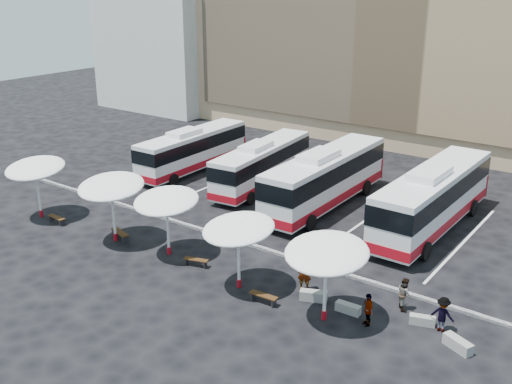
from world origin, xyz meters
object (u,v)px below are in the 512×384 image
Objects in this scene: wood_bench_2 at (196,261)px; conc_bench_1 at (348,308)px; sunshade_1 at (111,187)px; sunshade_0 at (35,168)px; conc_bench_3 at (458,344)px; bus_2 at (326,177)px; conc_bench_2 at (422,320)px; passenger_1 at (405,294)px; passenger_2 at (368,309)px; sunshade_3 at (238,229)px; sunshade_2 at (166,201)px; sunshade_4 at (327,253)px; wood_bench_1 at (120,234)px; bus_3 at (433,197)px; conc_bench_0 at (314,296)px; passenger_0 at (305,273)px; bus_1 at (262,163)px; wood_bench_3 at (263,297)px; wood_bench_0 at (57,218)px; passenger_3 at (443,314)px; bus_0 at (193,149)px.

wood_bench_2 is 1.20× the size of conc_bench_1.
sunshade_0 is at bearing -177.34° from sunshade_1.
bus_2 is at bearing 138.93° from conc_bench_3.
conc_bench_2 is 0.71× the size of passenger_1.
bus_2 is at bearing 168.54° from passenger_2.
conc_bench_3 is at bearing 6.21° from sunshade_3.
sunshade_0 is 10.34m from sunshade_2.
conc_bench_3 is 0.83× the size of passenger_1.
wood_bench_1 is at bearing 177.90° from sunshade_4.
bus_3 reaches higher than wood_bench_1.
conc_bench_0 is 0.70× the size of passenger_0.
sunshade_4 is at bearing -1.13° from sunshade_3.
passenger_1 is at bearing 151.09° from conc_bench_3.
wood_bench_2 is at bearing -75.51° from bus_1.
passenger_1 is (22.99, 2.96, -2.42)m from sunshade_0.
passenger_1 reaches higher than wood_bench_3.
bus_2 is at bearing 96.43° from passenger_0.
wood_bench_1 is (-8.97, 0.41, -2.73)m from sunshade_3.
bus_3 is 11.03× the size of conc_bench_1.
wood_bench_0 is at bearing -174.11° from conc_bench_2.
conc_bench_0 is at bearing 9.41° from passenger_3.
bus_2 is 9.54× the size of conc_bench_3.
wood_bench_1 reaches higher than conc_bench_1.
passenger_1 reaches higher than conc_bench_1.
sunshade_2 is 3.26× the size of conc_bench_0.
bus_3 is 3.17× the size of sunshade_4.
sunshade_3 reaches higher than passenger_0.
conc_bench_0 is at bearing 179.72° from conc_bench_1.
sunshade_0 is 2.90× the size of wood_bench_1.
passenger_3 is (7.50, 2.60, 0.47)m from wood_bench_3.
bus_1 is 12.49m from wood_bench_1.
sunshade_3 is at bearing -163.96° from conc_bench_0.
sunshade_4 is 2.50× the size of passenger_3.
passenger_0 is 1.18× the size of passenger_1.
sunshade_4 reaches higher than passenger_2.
wood_bench_0 is at bearing -136.32° from passenger_2.
passenger_1 reaches higher than passenger_2.
bus_0 is at bearing 126.51° from sunshade_2.
bus_1 is 12.68m from bus_3.
wood_bench_0 is (-13.95, -0.26, -2.77)m from sunshade_3.
wood_bench_1 is 1.00× the size of passenger_3.
bus_3 reaches higher than wood_bench_2.
bus_2 is 0.97× the size of bus_3.
conc_bench_0 is (19.26, 1.19, -2.96)m from sunshade_0.
sunshade_0 is 20.48m from sunshade_4.
sunshade_1 is 1.09× the size of sunshade_3.
bus_3 is 3.05× the size of sunshade_2.
wood_bench_0 is at bearing -121.25° from bus_1.
bus_3 reaches higher than wood_bench_3.
bus_1 is 2.52× the size of sunshade_3.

